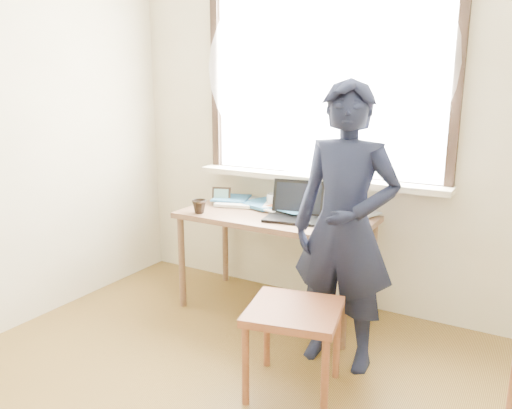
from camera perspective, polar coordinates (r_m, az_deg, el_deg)
The scene contains 12 objects.
room_shell at distance 1.93m, azimuth -8.38°, elevation 15.23°, with size 3.52×4.02×2.61m.
desk at distance 3.45m, azimuth 2.29°, elevation -2.29°, with size 1.32×0.66×0.71m.
laptop at distance 3.33m, azimuth 4.49°, elevation -0.62°, with size 0.40×0.35×0.24m.
mug_white at distance 3.63m, azimuth 2.18°, elevation 0.48°, with size 0.12×0.12×0.10m, color white.
mug_dark at distance 3.48m, azimuth -6.50°, elevation -0.23°, with size 0.10×0.10×0.09m, color black.
mouse at distance 3.16m, azimuth 8.70°, elevation -2.21°, with size 0.10×0.07×0.04m, color black.
desk_clutter at distance 3.69m, azimuth 1.26°, elevation 0.29°, with size 0.80×0.54×0.05m.
book_a at distance 3.81m, azimuth -1.49°, elevation 0.52°, with size 0.18×0.24×0.02m, color white.
book_b at distance 3.51m, azimuth 10.36°, elevation -0.84°, with size 0.20×0.27×0.02m, color white.
picture_frame at distance 3.76m, azimuth -3.97°, elevation 1.02°, with size 0.14×0.06×0.11m.
work_chair at distance 2.63m, azimuth 4.35°, elevation -13.11°, with size 0.54×0.53×0.47m.
person at distance 2.80m, azimuth 10.12°, elevation -2.65°, with size 0.59×0.38×1.61m, color black.
Camera 1 is at (1.17, -1.32, 1.57)m, focal length 35.00 mm.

